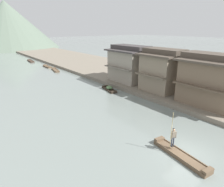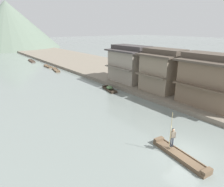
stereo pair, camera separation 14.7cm
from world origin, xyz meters
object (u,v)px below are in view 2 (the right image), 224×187
boatman_person (172,135)px  house_waterfront_second (163,70)px  boat_moored_second (32,61)px  boat_moored_nearest (48,67)px  house_waterfront_tall (130,64)px  boat_moored_far (110,89)px  boat_foreground_poled (180,156)px  boat_moored_third (56,70)px  house_waterfront_nearest (216,81)px

boatman_person → house_waterfront_second: (11.47, 10.04, 2.08)m
boatman_person → boat_moored_second: bearing=84.4°
boat_moored_nearest → house_waterfront_tall: size_ratio=0.51×
boat_moored_nearest → boat_moored_second: (-0.50, 11.72, -0.03)m
boat_moored_second → house_waterfront_second: 43.48m
house_waterfront_second → boat_moored_far: bearing=131.4°
boat_foreground_poled → boat_moored_third: (5.64, 36.80, -0.03)m
house_waterfront_nearest → boat_moored_third: bearing=100.1°
house_waterfront_second → house_waterfront_tall: (0.03, 7.08, -0.01)m
boat_moored_second → house_waterfront_second: house_waterfront_second is taller
boatman_person → house_waterfront_nearest: 11.93m
boat_moored_third → house_waterfront_nearest: 34.22m
boatman_person → house_waterfront_tall: bearing=56.1°
boat_foreground_poled → boat_moored_third: bearing=81.3°
boat_moored_nearest → house_waterfront_tall: bearing=-76.4°
boat_moored_third → house_waterfront_nearest: bearing=-79.9°
boat_moored_third → house_waterfront_tall: bearing=-72.4°
boat_moored_far → boat_foreground_poled: bearing=-110.1°
boat_moored_far → house_waterfront_tall: (5.39, 0.99, 3.30)m
house_waterfront_tall → boat_moored_nearest: bearing=103.6°
boat_moored_nearest → boat_moored_far: boat_moored_far is taller
boat_foreground_poled → house_waterfront_tall: size_ratio=0.71×
boat_moored_nearest → house_waterfront_second: bearing=-79.4°
boat_moored_third → house_waterfront_second: size_ratio=0.76×
house_waterfront_second → boat_foreground_poled: bearing=-136.7°
boatman_person → boat_moored_third: size_ratio=0.64×
boat_moored_second → boat_moored_nearest: bearing=-87.6°
boat_foreground_poled → house_waterfront_tall: house_waterfront_tall is taller
boat_moored_third → house_waterfront_tall: house_waterfront_tall is taller
boat_moored_third → house_waterfront_nearest: (5.96, -33.52, 3.43)m
boat_foreground_poled → boat_moored_far: bearing=69.9°
boat_foreground_poled → house_waterfront_second: 16.27m
boat_foreground_poled → house_waterfront_second: bearing=43.3°
boatman_person → house_waterfront_tall: (11.50, 17.12, 2.07)m
boat_moored_second → boat_moored_far: (0.96, -36.79, 0.14)m
house_waterfront_tall → boat_moored_second: bearing=100.0°
house_waterfront_tall → house_waterfront_nearest: bearing=-90.0°
house_waterfront_second → boatman_person: bearing=-138.8°
house_waterfront_tall → boat_moored_third: bearing=107.6°
boat_foreground_poled → boat_moored_nearest: boat_foreground_poled is taller
boat_moored_second → house_waterfront_nearest: size_ratio=0.61×
boat_moored_nearest → house_waterfront_second: house_waterfront_second is taller
boatman_person → house_waterfront_second: size_ratio=0.48×
boat_moored_second → boatman_person: bearing=-95.6°
boat_moored_second → house_waterfront_nearest: bearing=-82.8°
house_waterfront_second → boat_moored_third: bearing=102.9°
boatman_person → boat_moored_third: bearing=81.2°
boatman_person → boat_moored_far: boatman_person is taller
boat_moored_nearest → boat_moored_far: 25.08m
boat_foreground_poled → house_waterfront_second: (11.57, 10.92, 3.42)m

